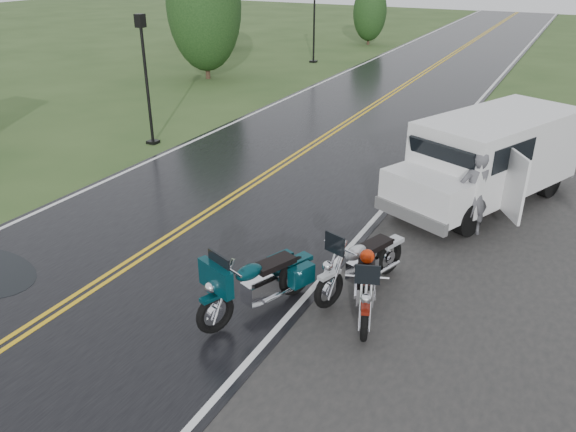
# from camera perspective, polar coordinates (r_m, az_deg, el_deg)

# --- Properties ---
(ground) EXTENTS (120.00, 120.00, 0.00)m
(ground) POSITION_cam_1_polar(r_m,az_deg,el_deg) (12.08, -16.45, -5.25)
(ground) COLOR #2D471E
(ground) RESTS_ON ground
(road) EXTENTS (8.00, 100.00, 0.04)m
(road) POSITION_cam_1_polar(r_m,az_deg,el_deg) (19.76, 3.61, 7.87)
(road) COLOR black
(road) RESTS_ON ground
(motorcycle_red) EXTENTS (1.53, 2.40, 1.33)m
(motorcycle_red) POSITION_cam_1_polar(r_m,az_deg,el_deg) (9.36, 7.86, -9.25)
(motorcycle_red) COLOR #60140B
(motorcycle_red) RESTS_ON ground
(motorcycle_teal) EXTENTS (1.74, 2.65, 1.47)m
(motorcycle_teal) POSITION_cam_1_polar(r_m,az_deg,el_deg) (9.46, -7.50, -8.28)
(motorcycle_teal) COLOR #042A32
(motorcycle_teal) RESTS_ON ground
(motorcycle_silver) EXTENTS (1.60, 2.56, 1.42)m
(motorcycle_silver) POSITION_cam_1_polar(r_m,az_deg,el_deg) (10.04, 4.22, -6.11)
(motorcycle_silver) COLOR #A2A5AA
(motorcycle_silver) RESTS_ON ground
(van_white) EXTENTS (4.38, 6.27, 2.31)m
(van_white) POSITION_cam_1_polar(r_m,az_deg,el_deg) (14.05, 12.21, 4.84)
(van_white) COLOR silver
(van_white) RESTS_ON ground
(person_at_van) EXTENTS (0.86, 0.81, 1.98)m
(person_at_van) POSITION_cam_1_polar(r_m,az_deg,el_deg) (13.22, 18.34, 2.01)
(person_at_van) COLOR #4D4D52
(person_at_van) RESTS_ON ground
(lamp_post_near_left) EXTENTS (0.36, 0.36, 4.22)m
(lamp_post_near_left) POSITION_cam_1_polar(r_m,az_deg,el_deg) (19.28, -14.17, 13.16)
(lamp_post_near_left) COLOR black
(lamp_post_near_left) RESTS_ON ground
(lamp_post_far_left) EXTENTS (0.39, 0.39, 4.54)m
(lamp_post_far_left) POSITION_cam_1_polar(r_m,az_deg,el_deg) (33.86, 2.67, 19.11)
(lamp_post_far_left) COLOR black
(lamp_post_far_left) RESTS_ON ground
(tree_left_mid) EXTENTS (3.65, 3.65, 5.71)m
(tree_left_mid) POSITION_cam_1_polar(r_m,az_deg,el_deg) (29.45, -8.46, 19.09)
(tree_left_mid) COLOR #1E3D19
(tree_left_mid) RESTS_ON ground
(tree_left_far) EXTENTS (2.27, 2.27, 3.49)m
(tree_left_far) POSITION_cam_1_polar(r_m,az_deg,el_deg) (41.13, 8.28, 19.27)
(tree_left_far) COLOR #1E3D19
(tree_left_far) RESTS_ON ground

